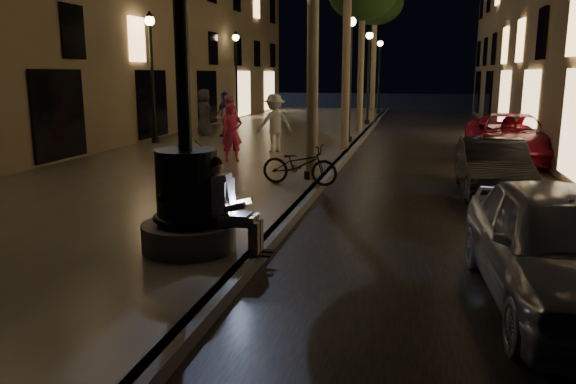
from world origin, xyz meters
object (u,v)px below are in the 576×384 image
(lamp_curb_a, at_px, (311,54))
(bicycle, at_px, (300,165))
(lamp_left_c, at_px, (236,65))
(stroller, at_px, (191,161))
(lamp_left_b, at_px, (152,61))
(car_third, at_px, (510,137))
(fountain_lamppost, at_px, (187,183))
(lamp_curb_c, at_px, (369,64))
(car_front, at_px, (560,246))
(car_second, at_px, (492,168))
(lamp_curb_b, at_px, (350,61))
(pedestrian_white, at_px, (274,123))
(pedestrian_red, at_px, (232,133))
(pedestrian_pink, at_px, (228,120))
(pedestrian_blue, at_px, (225,114))
(tree_far, at_px, (375,3))
(lamp_curb_d, at_px, (379,66))
(seated_man_laptop, at_px, (227,203))
(pedestrian_dark, at_px, (204,113))

(lamp_curb_a, height_order, bicycle, lamp_curb_a)
(lamp_left_c, bearing_deg, stroller, -75.58)
(lamp_left_b, height_order, car_third, lamp_left_b)
(fountain_lamppost, relative_size, lamp_left_b, 1.08)
(fountain_lamppost, relative_size, lamp_left_c, 1.08)
(lamp_curb_c, height_order, car_front, lamp_curb_c)
(lamp_curb_a, distance_m, lamp_left_b, 9.30)
(car_second, bearing_deg, lamp_curb_a, 178.74)
(lamp_curb_b, distance_m, pedestrian_white, 4.51)
(car_third, relative_size, pedestrian_red, 3.17)
(pedestrian_pink, height_order, pedestrian_white, pedestrian_white)
(lamp_curb_b, distance_m, pedestrian_pink, 5.09)
(pedestrian_pink, xyz_separation_m, pedestrian_blue, (-1.02, 2.55, 0.02))
(lamp_curb_b, xyz_separation_m, pedestrian_blue, (-5.18, 0.55, -2.11))
(pedestrian_red, bearing_deg, stroller, -119.17)
(fountain_lamppost, xyz_separation_m, lamp_curb_c, (0.70, 22.00, 2.02))
(lamp_left_b, distance_m, pedestrian_white, 5.63)
(tree_far, distance_m, lamp_curb_d, 6.80)
(seated_man_laptop, relative_size, lamp_curb_a, 0.29)
(lamp_curb_a, relative_size, bicycle, 2.64)
(seated_man_laptop, height_order, pedestrian_pink, pedestrian_pink)
(fountain_lamppost, xyz_separation_m, pedestrian_dark, (-5.47, 14.72, -0.04))
(pedestrian_dark, bearing_deg, lamp_left_c, -16.89)
(stroller, bearing_deg, lamp_left_c, 113.58)
(lamp_left_c, height_order, pedestrian_dark, lamp_left_c)
(car_third, relative_size, pedestrian_blue, 2.94)
(tree_far, relative_size, lamp_curb_a, 1.56)
(seated_man_laptop, relative_size, lamp_curb_c, 0.29)
(lamp_curb_b, relative_size, pedestrian_red, 2.81)
(seated_man_laptop, xyz_separation_m, pedestrian_red, (-2.70, 8.30, 0.12))
(stroller, bearing_deg, lamp_curb_c, 89.95)
(lamp_curb_d, distance_m, car_third, 19.26)
(lamp_curb_b, distance_m, car_second, 9.44)
(lamp_curb_a, xyz_separation_m, pedestrian_dark, (-6.17, 8.72, -2.07))
(lamp_curb_c, xyz_separation_m, stroller, (-2.75, -16.94, -2.54))
(car_second, distance_m, car_third, 5.83)
(seated_man_laptop, relative_size, pedestrian_red, 0.83)
(car_second, bearing_deg, pedestrian_red, 160.70)
(pedestrian_red, height_order, pedestrian_blue, pedestrian_blue)
(car_front, relative_size, pedestrian_pink, 2.42)
(tree_far, relative_size, lamp_curb_d, 1.56)
(lamp_left_b, xyz_separation_m, lamp_left_c, (0.00, 10.00, 0.00))
(lamp_curb_c, distance_m, pedestrian_white, 11.80)
(car_third, xyz_separation_m, pedestrian_pink, (-9.67, 0.28, 0.35))
(lamp_curb_d, bearing_deg, car_third, -73.26)
(seated_man_laptop, height_order, car_third, seated_man_laptop)
(lamp_curb_c, bearing_deg, bicycle, -90.34)
(lamp_curb_b, relative_size, car_front, 1.10)
(pedestrian_pink, distance_m, pedestrian_dark, 3.38)
(pedestrian_dark, bearing_deg, lamp_left_b, 136.84)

